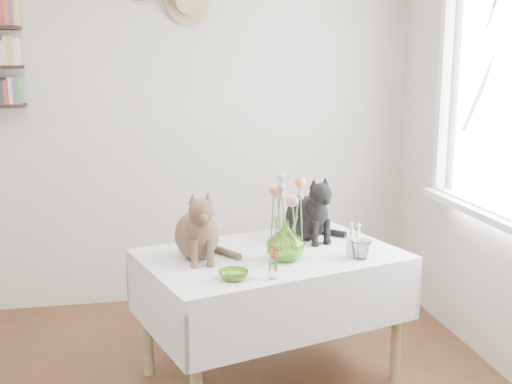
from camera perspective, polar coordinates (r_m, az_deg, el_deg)
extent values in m
cube|color=silver|center=(4.45, -11.78, 5.83)|extent=(4.04, 0.04, 2.54)
cube|color=white|center=(3.61, 21.26, -2.23)|extent=(0.06, 1.52, 0.06)
cube|color=white|center=(4.15, 16.57, 8.64)|extent=(0.06, 0.06, 1.20)
cube|color=white|center=(3.59, 20.85, -2.26)|extent=(0.12, 1.50, 0.04)
cube|color=white|center=(3.36, 1.36, -5.93)|extent=(1.49, 1.18, 0.06)
cylinder|color=tan|center=(2.98, -5.35, -15.67)|extent=(0.06, 0.06, 0.64)
cylinder|color=tan|center=(3.53, 12.40, -11.36)|extent=(0.06, 0.06, 0.64)
cylinder|color=tan|center=(3.56, -9.63, -11.05)|extent=(0.06, 0.06, 0.64)
cylinder|color=tan|center=(4.03, 6.14, -8.17)|extent=(0.06, 0.06, 0.64)
imported|color=#8DD141|center=(3.22, 2.65, -4.34)|extent=(0.27, 0.27, 0.20)
imported|color=#8DD141|center=(2.96, -2.00, -7.39)|extent=(0.15, 0.15, 0.04)
imported|color=white|center=(3.29, 9.31, -5.08)|extent=(0.15, 0.15, 0.10)
cylinder|color=white|center=(3.31, 8.42, -4.93)|extent=(0.05, 0.05, 0.10)
cylinder|color=white|center=(3.28, 8.47, -3.39)|extent=(0.02, 0.02, 0.08)
cylinder|color=white|center=(2.98, 1.49, -7.01)|extent=(0.05, 0.05, 0.07)
cone|color=white|center=(3.66, 9.09, -3.60)|extent=(0.05, 0.05, 0.07)
sphere|color=beige|center=(3.65, 9.11, -2.95)|extent=(0.03, 0.03, 0.03)
cylinder|color=#4C7233|center=(3.19, 2.10, -2.64)|extent=(0.01, 0.01, 0.30)
sphere|color=pink|center=(3.16, 2.12, 0.00)|extent=(0.07, 0.07, 0.07)
cylinder|color=#4C7233|center=(3.19, 3.45, -3.06)|extent=(0.01, 0.01, 0.26)
sphere|color=pink|center=(3.15, 3.48, -0.77)|extent=(0.06, 0.06, 0.06)
cylinder|color=#4C7233|center=(3.23, 3.58, -2.13)|extent=(0.01, 0.01, 0.34)
sphere|color=orange|center=(3.19, 3.62, 0.83)|extent=(0.06, 0.06, 0.06)
cylinder|color=#4C7233|center=(3.21, 1.46, -2.45)|extent=(0.01, 0.01, 0.31)
sphere|color=orange|center=(3.18, 1.47, 0.26)|extent=(0.05, 0.05, 0.05)
cylinder|color=#4C7233|center=(3.23, 2.47, -1.84)|extent=(0.01, 0.01, 0.37)
sphere|color=#999E93|center=(3.19, 2.50, 1.39)|extent=(0.04, 0.04, 0.04)
cylinder|color=#4C7233|center=(3.15, 1.91, -2.57)|extent=(0.01, 0.01, 0.33)
sphere|color=#999E93|center=(3.11, 1.93, 0.38)|extent=(0.04, 0.04, 0.04)
cylinder|color=#4C7233|center=(3.17, 4.07, -2.86)|extent=(0.01, 0.01, 0.29)
sphere|color=#999E93|center=(3.14, 4.10, -0.30)|extent=(0.04, 0.04, 0.04)
cylinder|color=tan|center=(4.40, -6.13, 16.38)|extent=(0.28, 0.02, 0.28)
cylinder|color=tan|center=(4.36, -6.09, 16.42)|extent=(0.16, 0.08, 0.16)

